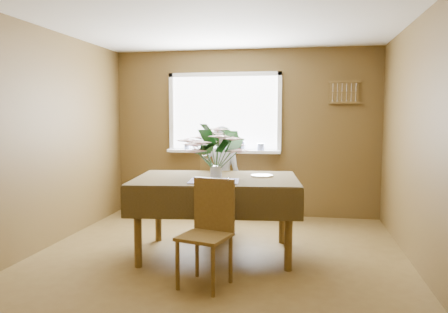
% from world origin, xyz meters
% --- Properties ---
extents(floor, '(4.50, 4.50, 0.00)m').
position_xyz_m(floor, '(0.00, 0.00, 0.00)').
color(floor, brown).
rests_on(floor, ground).
extents(ceiling, '(4.50, 4.50, 0.00)m').
position_xyz_m(ceiling, '(0.00, 0.00, 2.50)').
color(ceiling, white).
rests_on(ceiling, wall_back).
extents(wall_back, '(4.00, 0.00, 4.00)m').
position_xyz_m(wall_back, '(0.00, 2.25, 1.25)').
color(wall_back, brown).
rests_on(wall_back, floor).
extents(wall_front, '(4.00, 0.00, 4.00)m').
position_xyz_m(wall_front, '(0.00, -2.25, 1.25)').
color(wall_front, brown).
rests_on(wall_front, floor).
extents(wall_left, '(0.00, 4.50, 4.50)m').
position_xyz_m(wall_left, '(-2.00, 0.00, 1.25)').
color(wall_left, brown).
rests_on(wall_left, floor).
extents(wall_right, '(0.00, 4.50, 4.50)m').
position_xyz_m(wall_right, '(2.00, 0.00, 1.25)').
color(wall_right, brown).
rests_on(wall_right, floor).
extents(window_assembly, '(1.72, 0.20, 1.22)m').
position_xyz_m(window_assembly, '(-0.29, 2.20, 1.35)').
color(window_assembly, white).
rests_on(window_assembly, wall_back).
extents(spoon_rack, '(0.44, 0.05, 0.33)m').
position_xyz_m(spoon_rack, '(1.45, 2.22, 1.85)').
color(spoon_rack, brown).
rests_on(spoon_rack, wall_back).
extents(dining_table, '(1.87, 1.38, 0.85)m').
position_xyz_m(dining_table, '(-0.03, 0.27, 0.74)').
color(dining_table, brown).
rests_on(dining_table, floor).
extents(chair_far, '(0.50, 0.50, 1.02)m').
position_xyz_m(chair_far, '(-0.19, 1.17, 0.55)').
color(chair_far, brown).
rests_on(chair_far, floor).
extents(chair_near, '(0.50, 0.50, 0.95)m').
position_xyz_m(chair_near, '(0.06, -0.55, 0.52)').
color(chair_near, brown).
rests_on(chair_near, floor).
extents(seated_woman, '(0.51, 0.34, 1.39)m').
position_xyz_m(seated_woman, '(-0.13, 1.07, 0.69)').
color(seated_woman, white).
rests_on(seated_woman, floor).
extents(flower_bouquet, '(0.61, 0.61, 0.52)m').
position_xyz_m(flower_bouquet, '(0.00, 0.08, 1.19)').
color(flower_bouquet, white).
rests_on(flower_bouquet, dining_table).
extents(side_plate, '(0.29, 0.29, 0.01)m').
position_xyz_m(side_plate, '(0.44, 0.46, 0.85)').
color(side_plate, white).
rests_on(side_plate, dining_table).
extents(table_knife, '(0.08, 0.19, 0.00)m').
position_xyz_m(table_knife, '(0.13, 0.11, 0.86)').
color(table_knife, silver).
rests_on(table_knife, dining_table).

